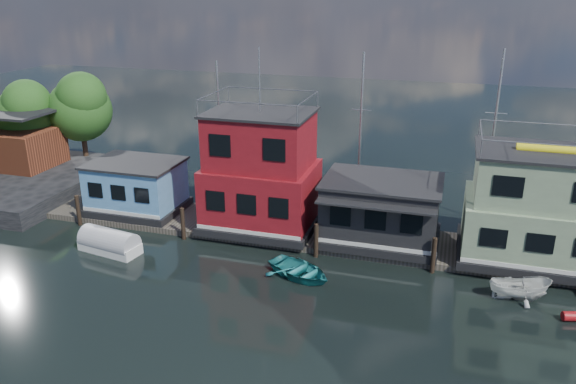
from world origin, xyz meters
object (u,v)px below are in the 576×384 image
(tarp_runabout, at_px, (110,243))
(dinghy_teal, at_px, (300,270))
(houseboat_red, at_px, (261,174))
(houseboat_dark, at_px, (381,210))
(houseboat_blue, at_px, (136,187))
(dinghy_white, at_px, (524,290))
(motorboat, at_px, (520,289))
(houseboat_green, at_px, (537,209))

(tarp_runabout, bearing_deg, dinghy_teal, 10.94)
(houseboat_red, bearing_deg, tarp_runabout, -144.20)
(houseboat_red, relative_size, houseboat_dark, 1.60)
(houseboat_blue, bearing_deg, tarp_runabout, -76.37)
(dinghy_white, xyz_separation_m, motorboat, (-0.23, -0.01, 0.04))
(houseboat_blue, distance_m, tarp_runabout, 6.21)
(houseboat_red, bearing_deg, houseboat_dark, -0.14)
(houseboat_red, height_order, dinghy_white, houseboat_red)
(houseboat_green, height_order, dinghy_teal, houseboat_green)
(houseboat_blue, height_order, dinghy_teal, houseboat_blue)
(houseboat_dark, xyz_separation_m, tarp_runabout, (-16.09, -5.81, -1.81))
(tarp_runabout, bearing_deg, houseboat_green, 22.73)
(houseboat_red, xyz_separation_m, houseboat_green, (17.00, 0.00, -0.55))
(houseboat_dark, bearing_deg, tarp_runabout, -160.13)
(houseboat_red, relative_size, dinghy_teal, 2.90)
(houseboat_red, distance_m, motorboat, 17.07)
(dinghy_teal, relative_size, dinghy_white, 1.84)
(houseboat_green, bearing_deg, dinghy_white, -98.57)
(houseboat_dark, relative_size, dinghy_white, 3.34)
(dinghy_teal, bearing_deg, houseboat_green, -40.03)
(houseboat_red, height_order, dinghy_teal, houseboat_red)
(houseboat_dark, distance_m, motorboat, 9.43)
(dinghy_teal, bearing_deg, houseboat_blue, 94.44)
(dinghy_teal, relative_size, motorboat, 1.26)
(dinghy_teal, height_order, dinghy_white, dinghy_white)
(houseboat_green, distance_m, dinghy_white, 5.44)
(dinghy_white, bearing_deg, houseboat_dark, 61.65)
(dinghy_white, bearing_deg, tarp_runabout, 93.12)
(houseboat_blue, bearing_deg, houseboat_green, 0.00)
(houseboat_blue, distance_m, dinghy_white, 26.26)
(dinghy_teal, distance_m, tarp_runabout, 12.33)
(houseboat_blue, relative_size, houseboat_red, 0.54)
(motorboat, bearing_deg, houseboat_green, -24.12)
(houseboat_blue, distance_m, houseboat_red, 9.69)
(houseboat_blue, distance_m, houseboat_dark, 17.50)
(houseboat_red, xyz_separation_m, tarp_runabout, (-8.09, -5.83, -3.50))
(houseboat_green, distance_m, tarp_runabout, 25.92)
(houseboat_blue, distance_m, motorboat, 26.03)
(dinghy_teal, xyz_separation_m, dinghy_white, (12.08, 1.04, 0.16))
(dinghy_teal, bearing_deg, houseboat_red, 63.79)
(houseboat_dark, bearing_deg, houseboat_red, 179.86)
(houseboat_dark, bearing_deg, dinghy_white, -28.37)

